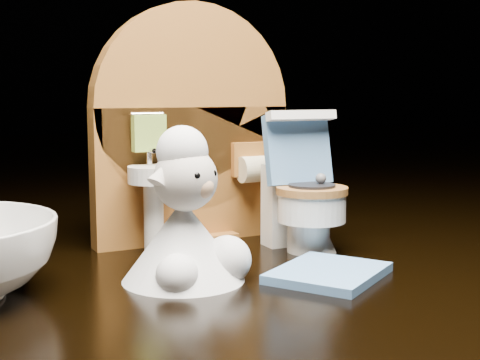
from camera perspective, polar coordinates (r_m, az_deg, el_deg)
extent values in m
cube|color=black|center=(0.40, -0.16, -14.07)|extent=(2.50, 2.50, 0.10)
cube|color=#915721|center=(0.43, -4.09, 0.49)|extent=(0.13, 0.02, 0.09)
cylinder|color=#915721|center=(0.43, -4.14, 6.23)|extent=(0.13, 0.02, 0.13)
cube|color=#915721|center=(0.44, -4.04, -4.80)|extent=(0.05, 0.04, 0.01)
cylinder|color=white|center=(0.40, -7.38, -3.00)|extent=(0.01, 0.01, 0.04)
cylinder|color=white|center=(0.40, -7.29, 0.47)|extent=(0.03, 0.03, 0.01)
cylinder|color=silver|center=(0.41, -7.75, 2.01)|extent=(0.00, 0.00, 0.01)
cube|color=#83A63D|center=(0.40, -7.78, 3.99)|extent=(0.02, 0.01, 0.02)
cube|color=#915721|center=(0.44, 0.79, 1.79)|extent=(0.02, 0.01, 0.02)
cylinder|color=beige|center=(0.43, 1.16, 0.92)|extent=(0.02, 0.02, 0.02)
cylinder|color=white|center=(0.40, 5.86, -4.78)|extent=(0.03, 0.03, 0.02)
cylinder|color=white|center=(0.40, 6.13, -2.32)|extent=(0.04, 0.04, 0.02)
cylinder|color=#905C2A|center=(0.40, 6.15, -0.88)|extent=(0.04, 0.04, 0.00)
cube|color=white|center=(0.42, 4.35, -2.08)|extent=(0.03, 0.02, 0.05)
cube|color=#5182BA|center=(0.41, 4.94, 2.61)|extent=(0.04, 0.02, 0.04)
cube|color=white|center=(0.40, 5.27, 5.50)|extent=(0.04, 0.01, 0.01)
cylinder|color=#8AAC1B|center=(0.42, 5.53, 2.30)|extent=(0.01, 0.01, 0.01)
cube|color=#5182BA|center=(0.35, 7.57, -7.87)|extent=(0.08, 0.07, 0.00)
cone|color=white|center=(0.40, 6.84, -4.62)|extent=(0.02, 0.02, 0.02)
cylinder|color=#59595B|center=(0.40, 6.88, -1.80)|extent=(0.00, 0.00, 0.03)
sphere|color=#59595B|center=(0.40, 6.91, 0.13)|extent=(0.01, 0.01, 0.01)
cone|color=white|center=(0.34, -4.87, -5.12)|extent=(0.06, 0.06, 0.04)
sphere|color=white|center=(0.34, -1.11, -6.83)|extent=(0.03, 0.03, 0.03)
sphere|color=white|center=(0.32, -5.37, -8.09)|extent=(0.02, 0.02, 0.02)
sphere|color=beige|center=(0.33, -4.68, 0.09)|extent=(0.03, 0.03, 0.03)
sphere|color=tan|center=(0.33, -3.24, -0.62)|extent=(0.01, 0.01, 0.01)
sphere|color=white|center=(0.33, -4.96, 2.44)|extent=(0.03, 0.03, 0.03)
cone|color=beige|center=(0.32, -6.77, 0.60)|extent=(0.02, 0.01, 0.01)
cone|color=beige|center=(0.35, -3.22, 1.05)|extent=(0.02, 0.01, 0.01)
sphere|color=black|center=(0.32, -3.75, 0.36)|extent=(0.00, 0.00, 0.00)
sphere|color=black|center=(0.33, -2.36, 0.55)|extent=(0.00, 0.00, 0.00)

